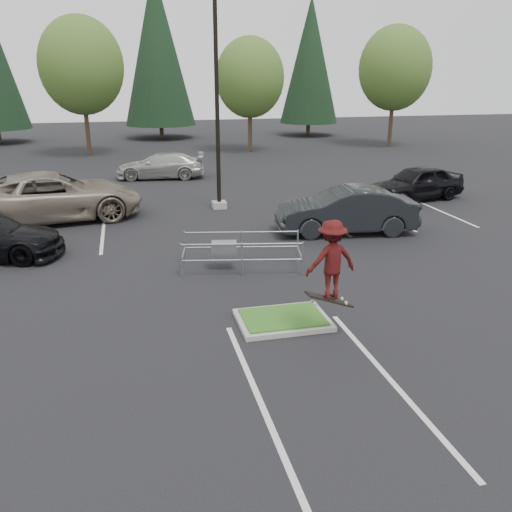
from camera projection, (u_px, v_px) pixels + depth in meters
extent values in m
plane|color=black|center=(283.00, 322.00, 13.25)|extent=(120.00, 120.00, 0.00)
cube|color=gray|center=(283.00, 320.00, 13.23)|extent=(2.20, 1.60, 0.12)
cube|color=#315E1D|center=(283.00, 317.00, 13.20)|extent=(1.95, 1.35, 0.05)
cube|color=silver|center=(103.00, 234.00, 20.54)|extent=(0.12, 5.20, 0.01)
cube|color=silver|center=(27.00, 238.00, 19.94)|extent=(0.12, 5.20, 0.01)
cube|color=silver|center=(326.00, 219.00, 22.53)|extent=(0.12, 5.20, 0.01)
cube|color=silver|center=(386.00, 216.00, 23.12)|extent=(0.12, 5.20, 0.01)
cube|color=silver|center=(442.00, 212.00, 23.72)|extent=(0.12, 5.20, 0.01)
cube|color=silver|center=(258.00, 397.00, 10.19)|extent=(0.12, 6.00, 0.01)
cube|color=silver|center=(390.00, 379.00, 10.78)|extent=(0.12, 6.00, 0.01)
cube|color=gray|center=(219.00, 205.00, 24.36)|extent=(0.60, 0.60, 0.30)
cylinder|color=black|center=(217.00, 92.00, 22.80)|extent=(0.18, 0.18, 10.00)
cylinder|color=#38281C|center=(88.00, 131.00, 39.44)|extent=(0.32, 0.32, 3.50)
ellipsoid|color=#396726|center=(81.00, 66.00, 38.00)|extent=(5.89, 5.89, 6.77)
sphere|color=#396726|center=(91.00, 77.00, 38.09)|extent=(3.68, 3.68, 3.68)
sphere|color=#396726|center=(75.00, 74.00, 38.43)|extent=(4.05, 4.05, 4.05)
cylinder|color=#38281C|center=(250.00, 131.00, 41.52)|extent=(0.32, 0.32, 3.04)
ellipsoid|color=#396726|center=(250.00, 78.00, 40.26)|extent=(5.12, 5.12, 5.89)
sphere|color=#396726|center=(259.00, 87.00, 40.33)|extent=(3.20, 3.20, 3.20)
sphere|color=#396726|center=(242.00, 84.00, 40.68)|extent=(3.52, 3.52, 3.52)
cylinder|color=#38281C|center=(391.00, 125.00, 44.57)|extent=(0.32, 0.32, 3.42)
ellipsoid|color=#396726|center=(395.00, 68.00, 43.15)|extent=(5.76, 5.76, 6.62)
sphere|color=#396726|center=(403.00, 78.00, 43.24)|extent=(3.60, 3.60, 3.60)
sphere|color=#396726|center=(386.00, 75.00, 43.59)|extent=(3.96, 3.96, 3.96)
cylinder|color=#38281C|center=(162.00, 131.00, 50.35)|extent=(0.36, 0.36, 1.20)
cone|color=black|center=(157.00, 48.00, 48.02)|extent=(6.38, 6.38, 13.30)
cylinder|color=#38281C|center=(308.00, 129.00, 52.52)|extent=(0.36, 0.36, 1.20)
cone|color=black|center=(310.00, 61.00, 50.51)|extent=(5.50, 5.50, 11.30)
cylinder|color=#969A9F|center=(181.00, 260.00, 16.06)|extent=(0.05, 0.05, 1.04)
cylinder|color=#969A9F|center=(185.00, 247.00, 17.26)|extent=(0.05, 0.05, 1.04)
cylinder|color=#969A9F|center=(242.00, 259.00, 16.13)|extent=(0.05, 0.05, 1.04)
cylinder|color=#969A9F|center=(241.00, 246.00, 17.33)|extent=(0.05, 0.05, 1.04)
cylinder|color=#969A9F|center=(302.00, 258.00, 16.20)|extent=(0.05, 0.05, 1.04)
cylinder|color=#969A9F|center=(298.00, 246.00, 17.39)|extent=(0.05, 0.05, 1.04)
cylinder|color=#969A9F|center=(242.00, 260.00, 16.14)|extent=(3.55, 0.75, 0.05)
cylinder|color=#969A9F|center=(242.00, 244.00, 15.98)|extent=(3.55, 0.75, 0.05)
cylinder|color=#969A9F|center=(241.00, 247.00, 17.33)|extent=(3.55, 0.75, 0.05)
cylinder|color=#969A9F|center=(241.00, 232.00, 17.17)|extent=(3.55, 0.75, 0.05)
cube|color=#969A9F|center=(224.00, 249.00, 16.66)|extent=(0.84, 0.61, 0.43)
cube|color=black|center=(329.00, 299.00, 12.20)|extent=(1.14, 0.43, 0.46)
cylinder|color=beige|center=(316.00, 306.00, 12.03)|extent=(0.07, 0.04, 0.07)
cylinder|color=beige|center=(312.00, 302.00, 12.25)|extent=(0.07, 0.04, 0.07)
cylinder|color=beige|center=(346.00, 303.00, 12.19)|extent=(0.07, 0.04, 0.07)
cylinder|color=beige|center=(342.00, 299.00, 12.41)|extent=(0.07, 0.04, 0.07)
imported|color=maroon|center=(331.00, 260.00, 11.89)|extent=(1.22, 0.78, 1.80)
imported|color=#7B6F5E|center=(52.00, 197.00, 22.08)|extent=(7.61, 4.55, 1.98)
imported|color=black|center=(346.00, 211.00, 20.41)|extent=(5.43, 2.49, 1.72)
imported|color=black|center=(417.00, 183.00, 25.79)|extent=(5.06, 2.91, 1.62)
imported|color=#AFAFAA|center=(161.00, 166.00, 31.10)|extent=(5.24, 2.72, 1.45)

